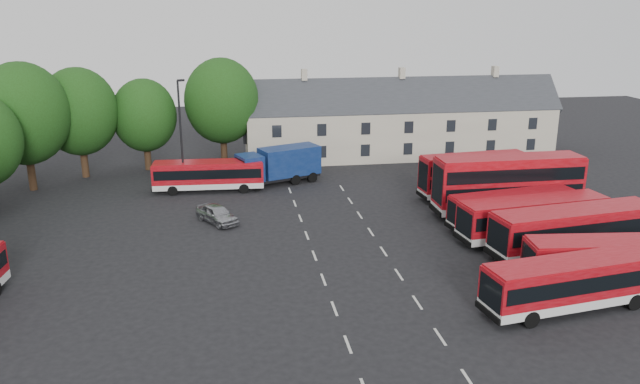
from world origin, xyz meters
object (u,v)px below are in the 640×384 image
at_px(bus_row_a, 574,280).
at_px(silver_car, 217,214).
at_px(lamppost, 181,133).
at_px(bus_dd_south, 508,182).
at_px(box_truck, 280,164).

height_order(bus_row_a, silver_car, bus_row_a).
bearing_deg(silver_car, lamppost, 75.73).
bearing_deg(silver_car, bus_dd_south, -36.92).
distance_m(silver_car, lamppost, 10.66).
xyz_separation_m(bus_row_a, silver_car, (-20.23, 18.16, -1.10)).
xyz_separation_m(bus_dd_south, box_truck, (-17.77, 12.18, -0.85)).
xyz_separation_m(silver_car, lamppost, (-3.02, 9.00, 4.84)).
bearing_deg(box_truck, silver_car, -141.55).
height_order(box_truck, silver_car, box_truck).
distance_m(box_truck, silver_car, 12.17).
bearing_deg(box_truck, bus_dd_south, -55.89).
distance_m(bus_row_a, silver_car, 27.20).
height_order(bus_dd_south, box_truck, bus_dd_south).
relative_size(bus_row_a, lamppost, 1.06).
bearing_deg(lamppost, bus_row_a, -49.43).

